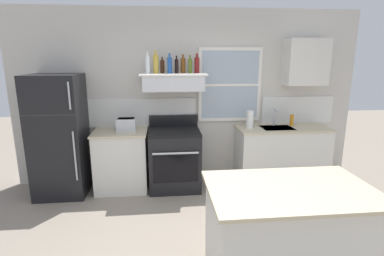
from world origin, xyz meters
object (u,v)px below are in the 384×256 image
Objects in this scene: toaster at (126,124)px; stove_range at (175,159)px; bottle_champagne_gold_foil at (156,64)px; bottle_brown_stout at (162,66)px; paper_towel_roll at (250,119)px; dish_soap_bottle at (292,120)px; refrigerator at (59,136)px; bottle_balsamic_dark at (177,66)px; bottle_amber_wine at (183,65)px; bottle_clear_tall at (148,64)px; bottle_olive_oil_square at (190,66)px; bottle_red_label_wine at (197,65)px; bottle_blue_liqueur at (170,65)px; kitchen_island at (287,235)px.

toaster is 0.27× the size of stove_range.
bottle_champagne_gold_foil is 1.40× the size of bottle_brown_stout.
dish_soap_bottle is at bearing 7.97° from paper_towel_roll.
refrigerator is 6.94× the size of bottle_balsamic_dark.
stove_range is 6.06× the size of dish_soap_bottle.
bottle_champagne_gold_foil reaches higher than bottle_amber_wine.
bottle_olive_oil_square is (0.61, 0.04, -0.02)m from bottle_clear_tall.
stove_range is at bearing -133.66° from bottle_amber_wine.
dish_soap_bottle is (1.53, -0.00, -0.86)m from bottle_red_label_wine.
toaster is 1.65× the size of dish_soap_bottle.
bottle_clear_tall is (0.34, 0.02, 0.87)m from toaster.
bottle_clear_tall is 1.09× the size of bottle_red_label_wine.
bottle_clear_tall is 1.22× the size of bottle_balsamic_dark.
bottle_champagne_gold_foil is 0.50m from bottle_olive_oil_square.
bottle_olive_oil_square is at bearing 8.96° from bottle_blue_liqueur.
bottle_brown_stout is at bearing 179.91° from dish_soap_bottle.
bottle_amber_wine is at bearing 26.70° from bottle_blue_liqueur.
bottle_balsamic_dark is (1.70, 0.12, 0.98)m from refrigerator.
bottle_balsamic_dark is at bearing -178.81° from dish_soap_bottle.
bottle_olive_oil_square is 1.84m from dish_soap_bottle.
bottle_balsamic_dark is 0.94× the size of bottle_amber_wine.
bottle_clear_tall is 0.42m from bottle_balsamic_dark.
bottle_champagne_gold_foil reaches higher than toaster.
bottle_red_label_wine is at bearing 172.73° from paper_towel_roll.
bottle_champagne_gold_foil is 2.85m from kitchen_island.
toaster is at bearing -176.75° from bottle_olive_oil_square.
toaster is 1.10× the size of bottle_amber_wine.
paper_towel_roll is (1.32, -0.10, -0.80)m from bottle_brown_stout.
paper_towel_roll is (1.02, -0.12, -0.81)m from bottle_amber_wine.
refrigerator is 2.14m from bottle_olive_oil_square.
bottle_champagne_gold_foil is 0.11m from bottle_brown_stout.
bottle_balsamic_dark is at bearing 3.83° from toaster.
refrigerator is at bearing -175.66° from toaster.
toaster is at bearing -177.30° from bottle_clear_tall.
bottle_balsamic_dark is 0.93× the size of paper_towel_roll.
kitchen_island is at bearing -97.32° from paper_towel_roll.
toaster is 1.14× the size of bottle_olive_oil_square.
refrigerator is 5.68× the size of bottle_clear_tall.
bottle_brown_stout is 0.21m from bottle_balsamic_dark.
bottle_clear_tall is 0.22m from bottle_brown_stout.
bottle_olive_oil_square is (0.40, -0.04, 0.01)m from bottle_brown_stout.
bottle_red_label_wine is at bearing 103.47° from kitchen_island.
toaster is 0.89m from stove_range.
bottle_balsamic_dark is 0.97× the size of bottle_olive_oil_square.
refrigerator is 6.49× the size of bottle_amber_wine.
stove_range is at bearing -178.16° from paper_towel_roll.
bottle_blue_liqueur is at bearing -10.28° from bottle_champagne_gold_foil.
bottle_champagne_gold_foil reaches higher than stove_range.
bottle_champagne_gold_foil reaches higher than dish_soap_bottle.
bottle_blue_liqueur is (0.31, -0.01, -0.01)m from bottle_clear_tall.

